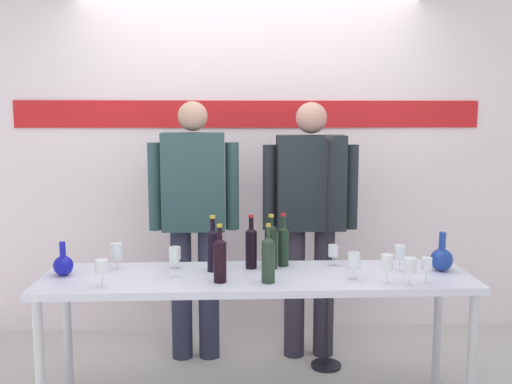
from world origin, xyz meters
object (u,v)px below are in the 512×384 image
at_px(display_table, 257,286).
at_px(wine_bottle_1, 220,258).
at_px(wine_glass_right_2, 410,266).
at_px(wine_bottle_4, 283,244).
at_px(microphone_stand, 327,292).
at_px(wine_glass_right_4, 354,261).
at_px(wine_glass_left_3, 175,253).
at_px(wine_glass_right_0, 387,263).
at_px(wine_bottle_3, 271,245).
at_px(wine_glass_right_5, 400,252).
at_px(wine_bottle_2, 268,258).
at_px(wine_glass_left_2, 117,251).
at_px(wine_glass_right_3, 333,251).
at_px(wine_glass_left_1, 102,267).
at_px(wine_bottle_0, 213,248).
at_px(wine_glass_right_1, 427,265).
at_px(wine_bottle_5, 251,246).
at_px(presenter_right, 310,212).
at_px(presenter_left, 194,214).
at_px(decanter_blue_left, 63,265).
at_px(decanter_blue_right, 442,258).
at_px(wine_glass_left_0, 174,257).

bearing_deg(display_table, wine_bottle_1, -147.63).
distance_m(display_table, wine_glass_right_2, 0.84).
bearing_deg(wine_bottle_4, wine_bottle_1, -139.16).
height_order(wine_bottle_4, microphone_stand, microphone_stand).
bearing_deg(display_table, wine_glass_right_4, -12.33).
bearing_deg(microphone_stand, wine_glass_left_3, -160.39).
xyz_separation_m(wine_bottle_4, wine_glass_right_2, (0.62, -0.42, -0.03)).
bearing_deg(wine_glass_left_3, wine_glass_right_0, -17.01).
height_order(wine_bottle_3, wine_glass_right_5, wine_bottle_3).
height_order(wine_bottle_2, wine_glass_right_5, wine_bottle_2).
bearing_deg(wine_bottle_4, wine_glass_right_4, -40.21).
distance_m(wine_glass_left_2, wine_glass_right_3, 1.26).
bearing_deg(wine_glass_left_1, wine_bottle_0, 25.81).
bearing_deg(wine_bottle_3, wine_glass_right_1, -22.97).
bearing_deg(wine_bottle_3, wine_bottle_0, -172.83).
bearing_deg(wine_glass_right_1, wine_glass_right_5, 105.01).
bearing_deg(wine_glass_right_0, wine_glass_right_5, 60.08).
relative_size(wine_glass_left_2, wine_glass_left_3, 1.18).
distance_m(wine_bottle_4, wine_glass_right_0, 0.64).
distance_m(wine_bottle_5, wine_glass_right_0, 0.78).
distance_m(wine_bottle_4, wine_glass_right_1, 0.82).
bearing_deg(wine_glass_right_4, wine_bottle_0, 165.06).
bearing_deg(presenter_right, presenter_left, 180.00).
bearing_deg(presenter_left, wine_bottle_4, -42.60).
height_order(decanter_blue_left, wine_glass_right_5, decanter_blue_left).
bearing_deg(wine_bottle_3, wine_bottle_2, -97.01).
bearing_deg(wine_glass_right_0, wine_glass_right_2, -17.24).
relative_size(decanter_blue_right, wine_glass_right_4, 1.50).
xyz_separation_m(wine_bottle_4, wine_glass_right_0, (0.51, -0.38, -0.02)).
xyz_separation_m(wine_bottle_3, microphone_stand, (0.39, 0.36, -0.40)).
xyz_separation_m(display_table, decanter_blue_right, (1.06, 0.04, 0.14)).
distance_m(wine_bottle_1, wine_glass_right_3, 0.73).
relative_size(decanter_blue_right, microphone_stand, 0.15).
height_order(wine_bottle_5, wine_glass_left_0, wine_bottle_5).
xyz_separation_m(decanter_blue_right, microphone_stand, (-0.58, 0.45, -0.33)).
distance_m(wine_bottle_1, wine_bottle_5, 0.32).
height_order(decanter_blue_left, wine_bottle_1, wine_bottle_1).
relative_size(wine_bottle_5, wine_glass_right_5, 2.13).
bearing_deg(presenter_left, decanter_blue_right, -24.38).
xyz_separation_m(wine_glass_right_2, wine_glass_right_5, (0.03, 0.28, 0.00)).
bearing_deg(decanter_blue_left, display_table, -2.09).
relative_size(decanter_blue_right, presenter_left, 0.13).
distance_m(presenter_left, wine_glass_left_0, 0.74).
relative_size(display_table, wine_glass_left_0, 14.40).
bearing_deg(wine_glass_right_1, wine_glass_right_0, 177.75).
relative_size(wine_glass_right_0, wine_glass_right_5, 1.06).
bearing_deg(presenter_left, wine_glass_right_0, -39.90).
relative_size(presenter_left, wine_glass_right_4, 11.66).
height_order(wine_glass_right_0, wine_glass_right_1, wine_glass_right_0).
distance_m(presenter_right, wine_glass_right_0, 0.94).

